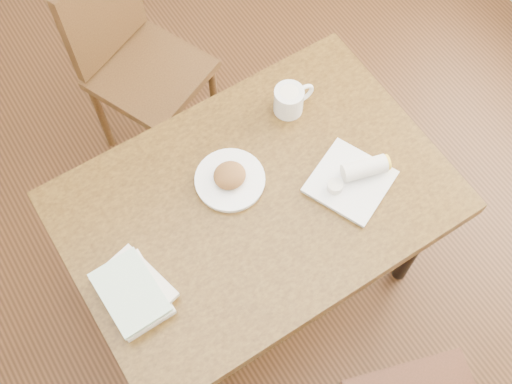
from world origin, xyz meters
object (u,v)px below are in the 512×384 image
table (256,209)px  plate_scone (230,178)px  coffee_mug (290,100)px  chair_far (132,53)px  book_stack (133,291)px  plate_burrito (355,177)px

table → plate_scone: bearing=111.0°
table → coffee_mug: bearing=39.1°
table → chair_far: 0.92m
table → plate_scone: 0.15m
table → coffee_mug: coffee_mug is taller
coffee_mug → book_stack: size_ratio=0.58×
chair_far → table: bearing=-88.8°
plate_scone → chair_far: bearing=88.6°
chair_far → coffee_mug: (0.31, -0.68, 0.26)m
plate_scone → coffee_mug: size_ratio=1.52×
coffee_mug → chair_far: bearing=114.5°
chair_far → plate_burrito: size_ratio=3.03×
table → chair_far: chair_far is taller
table → book_stack: book_stack is taller
plate_scone → book_stack: (-0.45, -0.17, 0.01)m
plate_scone → table: bearing=-69.0°
plate_burrito → book_stack: size_ratio=1.19×
chair_far → coffee_mug: size_ratio=6.21×
plate_burrito → plate_scone: bearing=147.8°
table → plate_burrito: (0.31, -0.12, 0.11)m
coffee_mug → plate_burrito: 0.36m
plate_scone → coffee_mug: bearing=22.5°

